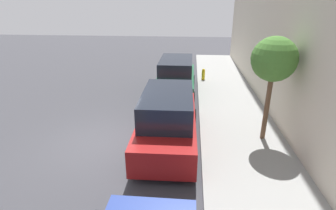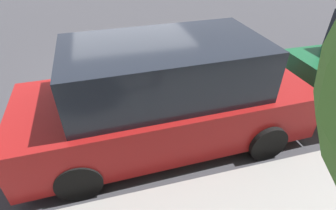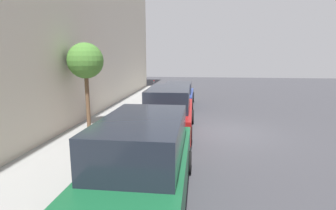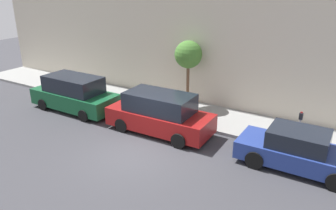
# 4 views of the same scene
# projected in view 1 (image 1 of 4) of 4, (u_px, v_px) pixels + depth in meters

# --- Properties ---
(ground_plane) EXTENTS (60.00, 60.00, 0.00)m
(ground_plane) POSITION_uv_depth(u_px,v_px,m) (103.00, 143.00, 9.39)
(ground_plane) COLOR #38383D
(sidewalk) EXTENTS (3.03, 32.00, 0.15)m
(sidewalk) POSITION_uv_depth(u_px,v_px,m) (245.00, 147.00, 8.95)
(sidewalk) COLOR gray
(sidewalk) RESTS_ON ground_plane
(parked_minivan_second) EXTENTS (2.02, 4.94, 1.90)m
(parked_minivan_second) POSITION_uv_depth(u_px,v_px,m) (168.00, 119.00, 9.07)
(parked_minivan_second) COLOR maroon
(parked_minivan_second) RESTS_ON ground_plane
(parked_minivan_third) EXTENTS (2.02, 4.90, 1.90)m
(parked_minivan_third) POSITION_uv_depth(u_px,v_px,m) (176.00, 77.00, 14.09)
(parked_minivan_third) COLOR #14512D
(parked_minivan_third) RESTS_ON ground_plane
(street_tree) EXTENTS (1.46, 1.46, 3.58)m
(street_tree) POSITION_uv_depth(u_px,v_px,m) (274.00, 60.00, 8.37)
(street_tree) COLOR brown
(street_tree) RESTS_ON sidewalk
(fire_hydrant) EXTENTS (0.20, 0.20, 0.69)m
(fire_hydrant) POSITION_uv_depth(u_px,v_px,m) (203.00, 74.00, 16.24)
(fire_hydrant) COLOR gold
(fire_hydrant) RESTS_ON sidewalk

